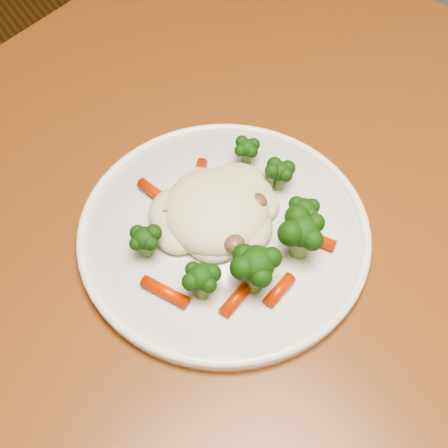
% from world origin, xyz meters
% --- Properties ---
extents(dining_table, '(1.42, 1.16, 0.75)m').
position_xyz_m(dining_table, '(0.19, -0.31, 0.65)').
color(dining_table, brown).
rests_on(dining_table, ground).
extents(plate, '(0.30, 0.30, 0.01)m').
position_xyz_m(plate, '(0.27, -0.32, 0.76)').
color(plate, white).
rests_on(plate, dining_table).
extents(meal, '(0.20, 0.20, 0.05)m').
position_xyz_m(meal, '(0.28, -0.33, 0.79)').
color(meal, beige).
rests_on(meal, plate).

